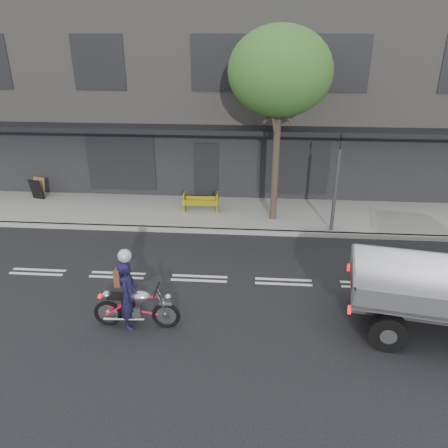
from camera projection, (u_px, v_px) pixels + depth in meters
ground at (199, 279)px, 12.52m from camera, size 80.00×80.00×0.00m
sidewalk at (215, 213)px, 16.76m from camera, size 32.00×3.20×0.15m
kerb at (211, 231)px, 15.31m from camera, size 32.00×0.20×0.15m
building_main at (227, 86)px, 21.17m from camera, size 26.00×10.00×8.00m
street_tree at (280, 72)px, 14.03m from camera, size 3.40×3.40×6.74m
traffic_light_pole at (335, 189)px, 14.60m from camera, size 0.12×0.12×3.50m
motorcycle at (136, 306)px, 10.31m from camera, size 2.09×0.61×1.08m
rider at (129, 294)px, 10.19m from camera, size 0.43×0.65×1.76m
construction_barrier at (200, 204)px, 16.45m from camera, size 1.37×0.57×0.76m
sandwich_board at (36, 189)px, 17.76m from camera, size 0.61×0.48×0.85m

